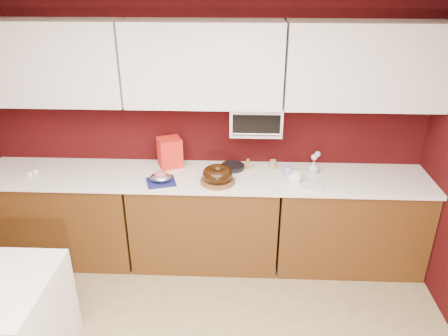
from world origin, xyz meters
TOP-DOWN VIEW (x-y plane):
  - ceiling at (0.00, 0.00)m, footprint 4.00×4.50m
  - wall_back at (0.00, 2.25)m, footprint 4.00×0.02m
  - base_cabinet_left at (-1.33, 1.94)m, footprint 1.31×0.58m
  - base_cabinet_center at (0.00, 1.94)m, footprint 1.31×0.58m
  - base_cabinet_right at (1.33, 1.94)m, footprint 1.31×0.58m
  - countertop at (0.00, 1.94)m, footprint 4.00×0.62m
  - upper_cabinet_left at (-1.33, 2.08)m, footprint 1.31×0.33m
  - upper_cabinet_center at (0.00, 2.08)m, footprint 1.31×0.33m
  - upper_cabinet_right at (1.33, 2.08)m, footprint 1.31×0.33m
  - toaster_oven at (0.45, 2.10)m, footprint 0.45×0.30m
  - toaster_oven_door at (0.45, 1.94)m, footprint 0.40×0.02m
  - toaster_oven_handle at (0.45, 1.93)m, footprint 0.42×0.02m
  - cake_base at (0.13, 1.80)m, footprint 0.38×0.38m
  - bundt_cake at (0.13, 1.80)m, footprint 0.30×0.30m
  - navy_towel at (-0.36, 1.77)m, footprint 0.29×0.26m
  - foil_ham_nest at (-0.36, 1.77)m, footprint 0.21×0.18m
  - roasted_ham at (-0.36, 1.77)m, footprint 0.12×0.10m
  - pandoro_box at (-0.33, 2.12)m, footprint 0.26×0.25m
  - dark_pan at (0.25, 2.09)m, footprint 0.25×0.25m
  - coffee_mug at (0.79, 1.83)m, footprint 0.13×0.13m
  - blue_jar at (0.75, 1.94)m, footprint 0.10×0.10m
  - flower_vase at (0.98, 2.04)m, footprint 0.10×0.10m
  - flower_pink at (0.98, 2.04)m, footprint 0.05×0.05m
  - flower_blue at (1.01, 2.06)m, footprint 0.05×0.05m
  - china_plate at (0.92, 1.78)m, footprint 0.28×0.28m
  - amber_bottle at (0.39, 2.08)m, footprint 0.04×0.04m
  - paper_cup at (0.62, 2.10)m, footprint 0.07×0.07m
  - egg_left at (-1.53, 1.84)m, footprint 0.06×0.05m
  - egg_right at (-1.51, 1.90)m, footprint 0.06×0.05m

SIDE VIEW (x-z plane):
  - base_cabinet_left at x=-1.33m, z-range 0.00..0.86m
  - base_cabinet_center at x=0.00m, z-range 0.00..0.86m
  - base_cabinet_right at x=1.33m, z-range 0.00..0.86m
  - countertop at x=0.00m, z-range 0.86..0.90m
  - china_plate at x=0.92m, z-range 0.90..0.91m
  - navy_towel at x=-0.36m, z-range 0.90..0.92m
  - cake_base at x=0.13m, z-range 0.90..0.93m
  - dark_pan at x=0.25m, z-range 0.90..0.94m
  - egg_right at x=-1.51m, z-range 0.90..0.94m
  - egg_left at x=-1.53m, z-range 0.90..0.94m
  - paper_cup at x=0.62m, z-range 0.90..0.98m
  - amber_bottle at x=0.39m, z-range 0.90..1.00m
  - blue_jar at x=0.75m, z-range 0.90..1.00m
  - foil_ham_nest at x=-0.36m, z-range 0.92..0.99m
  - coffee_mug at x=0.79m, z-range 0.90..1.01m
  - flower_vase at x=0.98m, z-range 0.90..1.02m
  - roasted_ham at x=-0.36m, z-range 0.95..1.01m
  - bundt_cake at x=0.13m, z-range 0.93..1.03m
  - pandoro_box at x=-0.33m, z-range 0.90..1.17m
  - flower_pink at x=0.98m, z-range 1.02..1.08m
  - flower_blue at x=1.01m, z-range 1.04..1.10m
  - wall_back at x=0.00m, z-range 0.00..2.50m
  - toaster_oven_handle at x=0.45m, z-range 1.29..1.31m
  - toaster_oven at x=0.45m, z-range 1.25..1.50m
  - toaster_oven_door at x=0.45m, z-range 1.28..1.47m
  - upper_cabinet_left at x=-1.33m, z-range 1.50..2.20m
  - upper_cabinet_center at x=0.00m, z-range 1.50..2.20m
  - upper_cabinet_right at x=1.33m, z-range 1.50..2.20m
  - ceiling at x=0.00m, z-range 2.49..2.51m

